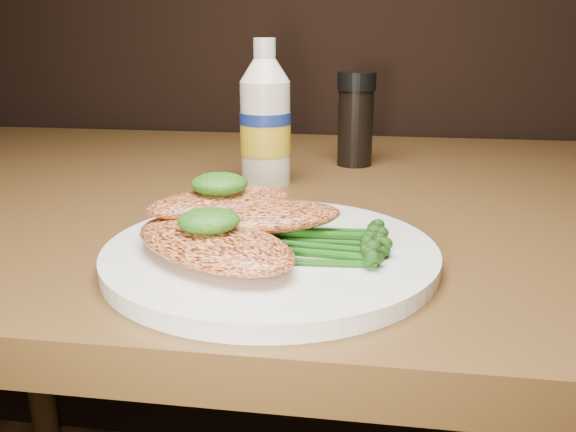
# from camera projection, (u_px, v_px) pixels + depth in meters

# --- Properties ---
(plate) EXTENTS (0.28, 0.28, 0.01)m
(plate) POSITION_uv_depth(u_px,v_px,m) (271.00, 254.00, 0.52)
(plate) COLOR white
(plate) RESTS_ON dining_table
(chicken_front) EXTENTS (0.18, 0.17, 0.03)m
(chicken_front) POSITION_uv_depth(u_px,v_px,m) (213.00, 243.00, 0.48)
(chicken_front) COLOR #F98D4F
(chicken_front) RESTS_ON plate
(chicken_mid) EXTENTS (0.17, 0.12, 0.02)m
(chicken_mid) POSITION_uv_depth(u_px,v_px,m) (258.00, 217.00, 0.53)
(chicken_mid) COLOR #F98D4F
(chicken_mid) RESTS_ON plate
(chicken_back) EXTENTS (0.15, 0.13, 0.02)m
(chicken_back) POSITION_uv_depth(u_px,v_px,m) (220.00, 202.00, 0.54)
(chicken_back) COLOR #F98D4F
(chicken_back) RESTS_ON plate
(pesto_front) EXTENTS (0.06, 0.05, 0.02)m
(pesto_front) POSITION_uv_depth(u_px,v_px,m) (209.00, 221.00, 0.47)
(pesto_front) COLOR #0B3307
(pesto_front) RESTS_ON chicken_front
(pesto_back) EXTENTS (0.05, 0.05, 0.02)m
(pesto_back) POSITION_uv_depth(u_px,v_px,m) (219.00, 184.00, 0.54)
(pesto_back) COLOR #0B3307
(pesto_back) RESTS_ON chicken_back
(broccolini_bundle) EXTENTS (0.17, 0.14, 0.02)m
(broccolini_bundle) POSITION_uv_depth(u_px,v_px,m) (315.00, 238.00, 0.50)
(broccolini_bundle) COLOR #1B5612
(broccolini_bundle) RESTS_ON plate
(mayo_bottle) EXTENTS (0.08, 0.08, 0.18)m
(mayo_bottle) POSITION_uv_depth(u_px,v_px,m) (265.00, 113.00, 0.75)
(mayo_bottle) COLOR white
(mayo_bottle) RESTS_ON dining_table
(pepper_grinder) EXTENTS (0.07, 0.07, 0.13)m
(pepper_grinder) POSITION_uv_depth(u_px,v_px,m) (356.00, 119.00, 0.86)
(pepper_grinder) COLOR black
(pepper_grinder) RESTS_ON dining_table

